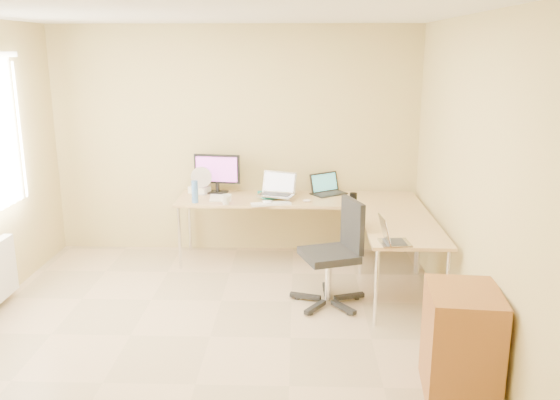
{
  "coord_description": "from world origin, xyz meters",
  "views": [
    {
      "loc": [
        0.72,
        -4.43,
        2.34
      ],
      "look_at": [
        0.55,
        1.1,
        0.9
      ],
      "focal_mm": 37.62,
      "sensor_mm": 36.0,
      "label": 1
    }
  ],
  "objects_px": {
    "desk_return": "(400,262)",
    "water_bottle": "(195,192)",
    "laptop_return": "(395,233)",
    "desk_main": "(298,229)",
    "desk_fan": "(202,182)",
    "mug": "(226,199)",
    "office_chair": "(329,253)",
    "laptop_center": "(277,184)",
    "cabinet": "(461,346)",
    "laptop_black": "(329,184)",
    "monitor": "(217,174)",
    "keyboard": "(271,204)"
  },
  "relations": [
    {
      "from": "desk_main",
      "to": "keyboard",
      "type": "xyz_separation_m",
      "value": [
        -0.29,
        -0.3,
        0.37
      ]
    },
    {
      "from": "desk_fan",
      "to": "cabinet",
      "type": "xyz_separation_m",
      "value": [
        2.21,
        -2.74,
        -0.52
      ]
    },
    {
      "from": "desk_return",
      "to": "water_bottle",
      "type": "distance_m",
      "value": 2.27
    },
    {
      "from": "monitor",
      "to": "laptop_return",
      "type": "bearing_deg",
      "value": -37.34
    },
    {
      "from": "keyboard",
      "to": "office_chair",
      "type": "xyz_separation_m",
      "value": [
        0.57,
        -0.86,
        -0.24
      ]
    },
    {
      "from": "desk_main",
      "to": "office_chair",
      "type": "xyz_separation_m",
      "value": [
        0.29,
        -1.15,
        0.14
      ]
    },
    {
      "from": "laptop_center",
      "to": "keyboard",
      "type": "height_order",
      "value": "laptop_center"
    },
    {
      "from": "desk_main",
      "to": "cabinet",
      "type": "relative_size",
      "value": 3.28
    },
    {
      "from": "office_chair",
      "to": "desk_fan",
      "type": "bearing_deg",
      "value": 117.22
    },
    {
      "from": "desk_return",
      "to": "desk_fan",
      "type": "relative_size",
      "value": 4.39
    },
    {
      "from": "desk_main",
      "to": "laptop_return",
      "type": "xyz_separation_m",
      "value": [
        0.82,
        -1.54,
        0.46
      ]
    },
    {
      "from": "desk_return",
      "to": "mug",
      "type": "height_order",
      "value": "mug"
    },
    {
      "from": "desk_main",
      "to": "mug",
      "type": "bearing_deg",
      "value": -158.69
    },
    {
      "from": "cabinet",
      "to": "laptop_return",
      "type": "bearing_deg",
      "value": 110.94
    },
    {
      "from": "desk_return",
      "to": "water_bottle",
      "type": "bearing_deg",
      "value": 159.69
    },
    {
      "from": "laptop_black",
      "to": "desk_fan",
      "type": "relative_size",
      "value": 1.27
    },
    {
      "from": "mug",
      "to": "office_chair",
      "type": "bearing_deg",
      "value": -39.11
    },
    {
      "from": "laptop_black",
      "to": "office_chair",
      "type": "relative_size",
      "value": 0.37
    },
    {
      "from": "water_bottle",
      "to": "laptop_return",
      "type": "xyz_separation_m",
      "value": [
        1.93,
        -1.3,
        -0.02
      ]
    },
    {
      "from": "laptop_center",
      "to": "water_bottle",
      "type": "distance_m",
      "value": 0.89
    },
    {
      "from": "water_bottle",
      "to": "monitor",
      "type": "bearing_deg",
      "value": 66.9
    },
    {
      "from": "laptop_black",
      "to": "keyboard",
      "type": "distance_m",
      "value": 0.8
    },
    {
      "from": "desk_return",
      "to": "laptop_black",
      "type": "relative_size",
      "value": 3.47
    },
    {
      "from": "keyboard",
      "to": "water_bottle",
      "type": "distance_m",
      "value": 0.83
    },
    {
      "from": "water_bottle",
      "to": "laptop_center",
      "type": "bearing_deg",
      "value": 10.75
    },
    {
      "from": "laptop_black",
      "to": "cabinet",
      "type": "relative_size",
      "value": 0.46
    },
    {
      "from": "desk_fan",
      "to": "laptop_return",
      "type": "relative_size",
      "value": 1.01
    },
    {
      "from": "mug",
      "to": "laptop_return",
      "type": "bearing_deg",
      "value": -37.96
    },
    {
      "from": "desk_fan",
      "to": "desk_main",
      "type": "bearing_deg",
      "value": -21.91
    },
    {
      "from": "laptop_black",
      "to": "cabinet",
      "type": "bearing_deg",
      "value": -109.28
    },
    {
      "from": "keyboard",
      "to": "laptop_return",
      "type": "relative_size",
      "value": 1.45
    },
    {
      "from": "mug",
      "to": "cabinet",
      "type": "height_order",
      "value": "mug"
    },
    {
      "from": "desk_return",
      "to": "desk_main",
      "type": "bearing_deg",
      "value": 134.27
    },
    {
      "from": "keyboard",
      "to": "water_bottle",
      "type": "xyz_separation_m",
      "value": [
        -0.82,
        0.07,
        0.11
      ]
    },
    {
      "from": "laptop_return",
      "to": "desk_main",
      "type": "bearing_deg",
      "value": 22.53
    },
    {
      "from": "mug",
      "to": "water_bottle",
      "type": "bearing_deg",
      "value": 168.96
    },
    {
      "from": "desk_main",
      "to": "water_bottle",
      "type": "bearing_deg",
      "value": -168.16
    },
    {
      "from": "laptop_center",
      "to": "mug",
      "type": "distance_m",
      "value": 0.59
    },
    {
      "from": "desk_return",
      "to": "laptop_black",
      "type": "height_order",
      "value": "laptop_black"
    },
    {
      "from": "monitor",
      "to": "office_chair",
      "type": "height_order",
      "value": "monitor"
    },
    {
      "from": "monitor",
      "to": "laptop_return",
      "type": "distance_m",
      "value": 2.46
    },
    {
      "from": "laptop_black",
      "to": "cabinet",
      "type": "distance_m",
      "value": 2.94
    },
    {
      "from": "desk_return",
      "to": "monitor",
      "type": "relative_size",
      "value": 2.47
    },
    {
      "from": "monitor",
      "to": "keyboard",
      "type": "distance_m",
      "value": 0.83
    },
    {
      "from": "keyboard",
      "to": "laptop_return",
      "type": "height_order",
      "value": "laptop_return"
    },
    {
      "from": "water_bottle",
      "to": "desk_fan",
      "type": "relative_size",
      "value": 0.81
    },
    {
      "from": "laptop_black",
      "to": "cabinet",
      "type": "height_order",
      "value": "laptop_black"
    },
    {
      "from": "keyboard",
      "to": "desk_fan",
      "type": "xyz_separation_m",
      "value": [
        -0.79,
        0.43,
        0.14
      ]
    },
    {
      "from": "monitor",
      "to": "office_chair",
      "type": "bearing_deg",
      "value": -40.69
    },
    {
      "from": "desk_return",
      "to": "keyboard",
      "type": "distance_m",
      "value": 1.49
    }
  ]
}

